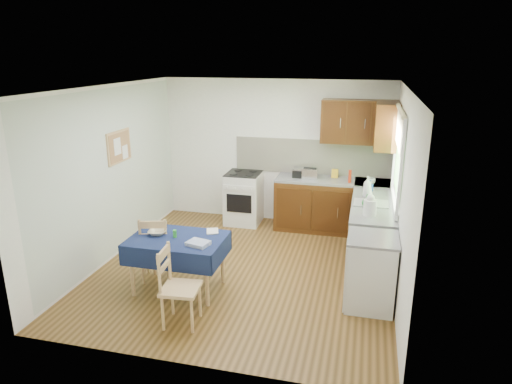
% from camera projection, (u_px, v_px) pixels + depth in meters
% --- Properties ---
extents(floor, '(4.20, 4.20, 0.00)m').
position_uv_depth(floor, '(244.00, 269.00, 6.41)').
color(floor, '#4D3414').
rests_on(floor, ground).
extents(ceiling, '(4.00, 4.20, 0.02)m').
position_uv_depth(ceiling, '(243.00, 88.00, 5.67)').
color(ceiling, white).
rests_on(ceiling, wall_back).
extents(wall_back, '(4.00, 0.02, 2.50)m').
position_uv_depth(wall_back, '(275.00, 152.00, 7.99)').
color(wall_back, white).
rests_on(wall_back, ground).
extents(wall_front, '(4.00, 0.02, 2.50)m').
position_uv_depth(wall_front, '(182.00, 247.00, 4.09)').
color(wall_front, white).
rests_on(wall_front, ground).
extents(wall_left, '(0.02, 4.20, 2.50)m').
position_uv_depth(wall_left, '(109.00, 175.00, 6.50)').
color(wall_left, silver).
rests_on(wall_left, ground).
extents(wall_right, '(0.02, 4.20, 2.50)m').
position_uv_depth(wall_right, '(401.00, 195.00, 5.58)').
color(wall_right, white).
rests_on(wall_right, ground).
extents(base_cabinets, '(1.90, 2.30, 0.86)m').
position_uv_depth(base_cabinets, '(349.00, 219.00, 7.14)').
color(base_cabinets, '#341609').
rests_on(base_cabinets, ground).
extents(worktop_back, '(1.90, 0.60, 0.04)m').
position_uv_depth(worktop_back, '(333.00, 181.00, 7.58)').
color(worktop_back, slate).
rests_on(worktop_back, base_cabinets).
extents(worktop_right, '(0.60, 1.70, 0.04)m').
position_uv_depth(worktop_right, '(374.00, 205.00, 6.36)').
color(worktop_right, slate).
rests_on(worktop_right, base_cabinets).
extents(worktop_corner, '(0.60, 0.60, 0.04)m').
position_uv_depth(worktop_corner, '(374.00, 183.00, 7.43)').
color(worktop_corner, slate).
rests_on(worktop_corner, base_cabinets).
extents(splashback, '(2.70, 0.02, 0.60)m').
position_uv_depth(splashback, '(312.00, 157.00, 7.84)').
color(splashback, white).
rests_on(splashback, wall_back).
extents(upper_cabinets, '(1.20, 0.85, 0.70)m').
position_uv_depth(upper_cabinets, '(367.00, 123.00, 7.18)').
color(upper_cabinets, '#341609').
rests_on(upper_cabinets, wall_back).
extents(stove, '(0.60, 0.61, 0.92)m').
position_uv_depth(stove, '(244.00, 198.00, 8.06)').
color(stove, silver).
rests_on(stove, ground).
extents(window, '(0.04, 1.48, 1.26)m').
position_uv_depth(window, '(399.00, 151.00, 6.12)').
color(window, '#284F20').
rests_on(window, wall_right).
extents(fridge, '(0.58, 0.60, 0.89)m').
position_uv_depth(fridge, '(371.00, 272.00, 5.38)').
color(fridge, silver).
rests_on(fridge, ground).
extents(corkboard, '(0.04, 0.62, 0.47)m').
position_uv_depth(corkboard, '(119.00, 147.00, 6.67)').
color(corkboard, tan).
rests_on(corkboard, wall_left).
extents(dining_table, '(1.18, 0.80, 0.71)m').
position_uv_depth(dining_table, '(177.00, 246.00, 5.71)').
color(dining_table, '#0E1439').
rests_on(dining_table, ground).
extents(chair_far, '(0.49, 0.49, 0.90)m').
position_uv_depth(chair_far, '(156.00, 247.00, 5.99)').
color(chair_far, tan).
rests_on(chair_far, ground).
extents(chair_near, '(0.44, 0.44, 0.91)m').
position_uv_depth(chair_near, '(177.00, 284.00, 5.01)').
color(chair_near, tan).
rests_on(chair_near, ground).
extents(toaster, '(0.25, 0.16, 0.20)m').
position_uv_depth(toaster, '(310.00, 174.00, 7.59)').
color(toaster, silver).
rests_on(toaster, worktop_back).
extents(sandwich_press, '(0.27, 0.23, 0.16)m').
position_uv_depth(sandwich_press, '(301.00, 173.00, 7.70)').
color(sandwich_press, black).
rests_on(sandwich_press, worktop_back).
extents(sauce_bottle, '(0.05, 0.05, 0.21)m').
position_uv_depth(sauce_bottle, '(350.00, 176.00, 7.36)').
color(sauce_bottle, red).
rests_on(sauce_bottle, worktop_back).
extents(yellow_packet, '(0.12, 0.10, 0.14)m').
position_uv_depth(yellow_packet, '(335.00, 173.00, 7.66)').
color(yellow_packet, yellow).
rests_on(yellow_packet, worktop_back).
extents(dish_rack, '(0.47, 0.36, 0.22)m').
position_uv_depth(dish_rack, '(371.00, 202.00, 6.34)').
color(dish_rack, gray).
rests_on(dish_rack, worktop_right).
extents(kettle, '(0.17, 0.17, 0.28)m').
position_uv_depth(kettle, '(370.00, 206.00, 5.87)').
color(kettle, silver).
rests_on(kettle, worktop_right).
extents(cup, '(0.15, 0.15, 0.10)m').
position_uv_depth(cup, '(371.00, 181.00, 7.28)').
color(cup, silver).
rests_on(cup, worktop_back).
extents(soap_bottle_a, '(0.16, 0.16, 0.31)m').
position_uv_depth(soap_bottle_a, '(367.00, 187.00, 6.62)').
color(soap_bottle_a, silver).
rests_on(soap_bottle_a, worktop_right).
extents(soap_bottle_b, '(0.11, 0.11, 0.17)m').
position_uv_depth(soap_bottle_b, '(369.00, 186.00, 6.90)').
color(soap_bottle_b, '#1E47B3').
rests_on(soap_bottle_b, worktop_right).
extents(soap_bottle_c, '(0.14, 0.14, 0.18)m').
position_uv_depth(soap_bottle_c, '(367.00, 201.00, 6.20)').
color(soap_bottle_c, '#227E31').
rests_on(soap_bottle_c, worktop_right).
extents(plate_bowl, '(0.25, 0.25, 0.06)m').
position_uv_depth(plate_bowl, '(157.00, 232.00, 5.77)').
color(plate_bowl, beige).
rests_on(plate_bowl, dining_table).
extents(book, '(0.21, 0.24, 0.02)m').
position_uv_depth(book, '(207.00, 231.00, 5.86)').
color(book, white).
rests_on(book, dining_table).
extents(spice_jar, '(0.05, 0.05, 0.10)m').
position_uv_depth(spice_jar, '(175.00, 234.00, 5.67)').
color(spice_jar, green).
rests_on(spice_jar, dining_table).
extents(tea_towel, '(0.29, 0.25, 0.05)m').
position_uv_depth(tea_towel, '(198.00, 243.00, 5.45)').
color(tea_towel, navy).
rests_on(tea_towel, dining_table).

